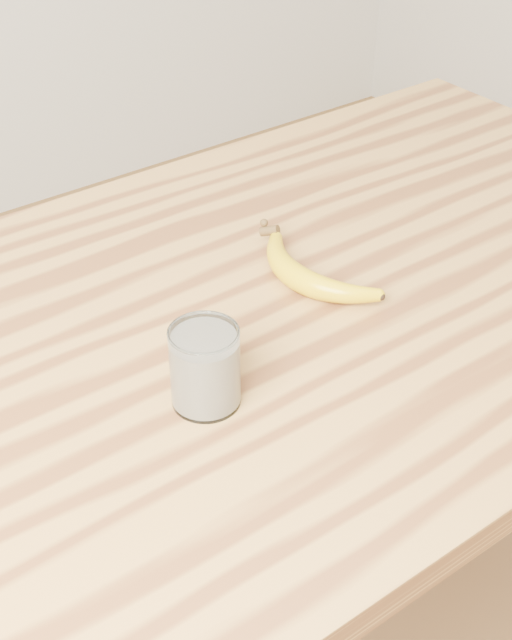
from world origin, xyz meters
TOP-DOWN VIEW (x-y plane):
  - table at (0.00, 0.00)m, footprint 1.20×0.80m
  - smoothie_glass at (-0.27, -0.10)m, footprint 0.07×0.07m
  - banana at (-0.06, 0.00)m, footprint 0.12×0.28m

SIDE VIEW (x-z plane):
  - table at x=0.00m, z-range 0.32..1.22m
  - banana at x=-0.06m, z-range 0.90..0.93m
  - smoothie_glass at x=-0.27m, z-range 0.90..0.99m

